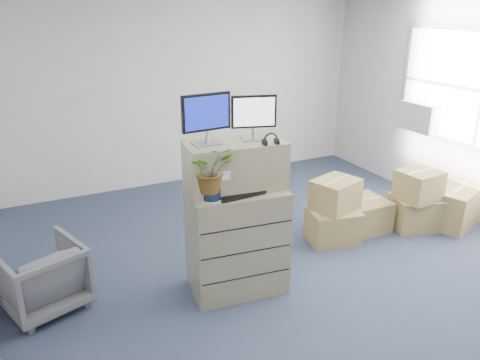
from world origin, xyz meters
name	(u,v)px	position (x,y,z in m)	size (l,w,h in m)	color
ground	(300,287)	(0.00, 0.00, 0.00)	(7.00, 7.00, 0.00)	#283149
wall_back	(182,95)	(0.00, 3.51, 1.40)	(6.00, 0.02, 2.80)	silver
ac_unit	(420,117)	(2.87, 1.40, 1.20)	(0.24, 0.60, 0.40)	white
filing_cabinet_lower	(237,241)	(-0.58, 0.28, 0.54)	(0.92, 0.56, 1.08)	gray
filing_cabinet_upper	(235,166)	(-0.57, 0.33, 1.31)	(0.92, 0.46, 0.46)	gray
monitor_left	(206,116)	(-0.84, 0.36, 1.80)	(0.47, 0.20, 0.46)	#99999E
monitor_right	(254,115)	(-0.38, 0.32, 1.77)	(0.41, 0.21, 0.42)	#99999E
headphones	(271,140)	(-0.32, 0.12, 1.58)	(0.14, 0.14, 0.02)	black
keyboard	(241,193)	(-0.59, 0.16, 1.09)	(0.48, 0.20, 0.03)	black
mouse	(276,186)	(-0.22, 0.17, 1.10)	(0.11, 0.07, 0.04)	silver
water_bottle	(244,175)	(-0.48, 0.34, 1.20)	(0.07, 0.07, 0.24)	gray
phone_dock	(231,185)	(-0.62, 0.32, 1.13)	(0.07, 0.06, 0.14)	silver
external_drive	(269,178)	(-0.19, 0.36, 1.11)	(0.21, 0.15, 0.06)	black
tissue_box	(264,171)	(-0.24, 0.36, 1.19)	(0.25, 0.13, 0.09)	#4686F0
potted_plant	(211,175)	(-0.89, 0.16, 1.31)	(0.42, 0.46, 0.42)	#A2BB96
office_chair	(42,274)	(-2.37, 0.79, 0.36)	(0.70, 0.65, 0.72)	#57585C
cardboard_boxes	(393,208)	(1.75, 0.59, 0.31)	(2.44, 1.04, 0.79)	olive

